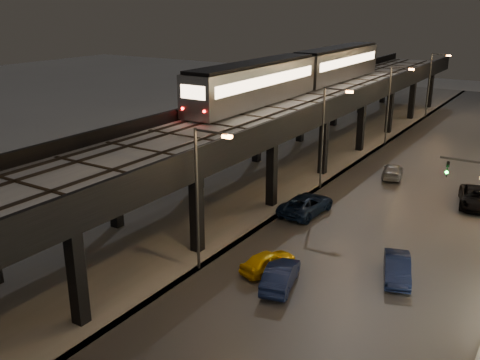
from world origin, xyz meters
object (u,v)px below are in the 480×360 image
Objects in this scene: subway_train at (302,72)px; car_near_white at (280,276)px; car_onc_dark at (476,198)px; car_taxi at (268,262)px; car_onc_silver at (397,269)px; car_mid_dark at (393,171)px; car_mid_silver at (306,205)px.

subway_train is 32.51m from car_near_white.
subway_train is 7.29× the size of car_onc_dark.
car_taxi is at bearing -53.68° from car_near_white.
car_mid_dark is at bearing 89.23° from car_onc_silver.
car_onc_dark is at bearing -137.53° from car_mid_silver.
subway_train is 30.87m from car_taxi.
car_onc_dark reaches higher than car_mid_dark.
car_near_white is 1.00× the size of car_mid_dark.
car_mid_silver reaches higher than car_onc_dark.
car_near_white is at bearing -65.40° from subway_train.
car_near_white reaches higher than car_taxi.
car_mid_dark is 1.03× the size of car_onc_silver.
subway_train is 21.52m from car_mid_silver.
car_near_white is at bearing 157.41° from car_taxi.
car_onc_silver is (6.25, -19.05, 0.07)m from car_mid_dark.
subway_train is 7.13× the size of car_mid_silver.
car_onc_dark is (7.99, -3.83, 0.12)m from car_mid_dark.
car_onc_dark is (1.74, 15.22, 0.05)m from car_onc_silver.
car_taxi is 22.37m from car_mid_dark.
car_taxi is 7.70m from car_onc_silver.
car_mid_dark is (2.89, 12.58, -0.13)m from car_mid_silver.
car_onc_dark is (7.19, 19.74, 0.03)m from car_near_white.
car_onc_silver is (18.58, -24.17, -7.85)m from subway_train.
car_near_white is at bearing -159.23° from car_onc_silver.
car_onc_silver is 15.32m from car_onc_dark.
car_mid_dark is 0.81× the size of car_onc_dark.
car_onc_dark is at bearing -23.77° from subway_train.
subway_train is at bearing 108.62° from car_onc_silver.
car_mid_silver is at bearing -61.93° from subway_train.
car_onc_silver is (5.44, 4.52, -0.02)m from car_near_white.
subway_train reaches higher than car_mid_dark.
car_mid_silver is at bearing 63.81° from car_mid_dark.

